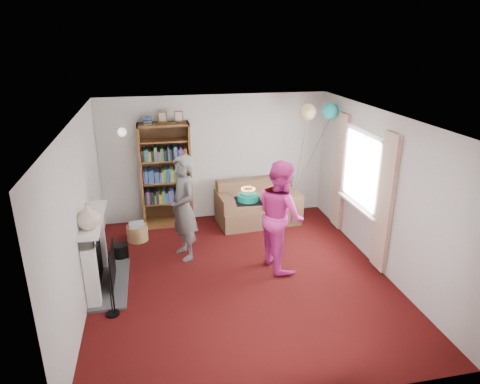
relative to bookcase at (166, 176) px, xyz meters
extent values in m
plane|color=black|center=(1.00, -2.30, -0.99)|extent=(5.00, 5.00, 0.00)
cube|color=silver|center=(1.00, 0.21, 0.26)|extent=(4.50, 0.02, 2.50)
cube|color=silver|center=(-1.26, -2.30, 0.26)|extent=(0.02, 5.00, 2.50)
cube|color=silver|center=(3.26, -2.30, 0.26)|extent=(0.02, 5.00, 2.50)
cube|color=white|center=(1.00, -2.30, 1.51)|extent=(4.50, 5.00, 0.01)
cube|color=#3F3F42|center=(-1.00, -2.10, -0.97)|extent=(0.55, 1.40, 0.04)
cube|color=white|center=(-1.15, -2.65, -0.46)|extent=(0.18, 0.14, 1.06)
cube|color=white|center=(-1.15, -1.55, -0.46)|extent=(0.18, 0.14, 1.06)
cube|color=white|center=(-1.15, -2.10, 0.01)|extent=(0.18, 1.24, 0.16)
cube|color=white|center=(-1.12, -2.10, 0.11)|extent=(0.28, 1.35, 0.05)
cube|color=black|center=(-1.17, -2.10, -0.51)|extent=(0.10, 0.80, 0.86)
cube|color=black|center=(-0.93, -2.10, -0.66)|extent=(0.02, 0.70, 0.60)
cylinder|color=black|center=(-0.90, -2.88, -0.67)|extent=(0.18, 0.18, 0.64)
cylinder|color=black|center=(-0.87, -1.30, -0.86)|extent=(0.26, 0.26, 0.26)
cube|color=white|center=(3.21, -1.70, 1.08)|extent=(0.08, 1.30, 0.08)
cube|color=white|center=(3.21, -1.70, -0.17)|extent=(0.08, 1.30, 0.08)
cube|color=white|center=(3.24, -1.70, 0.46)|extent=(0.01, 1.15, 1.20)
cube|color=white|center=(3.18, -1.70, -0.20)|extent=(0.14, 1.32, 0.04)
cube|color=beige|center=(3.20, -2.52, 0.16)|extent=(0.07, 0.38, 2.20)
cube|color=beige|center=(3.20, -0.88, 0.16)|extent=(0.07, 0.38, 2.20)
cylinder|color=gold|center=(-0.75, 0.15, 0.91)|extent=(0.04, 0.12, 0.04)
sphere|color=white|center=(-0.75, 0.06, 0.89)|extent=(0.16, 0.16, 0.16)
cube|color=#472B14|center=(0.00, 0.16, 0.02)|extent=(0.96, 0.04, 2.03)
cube|color=brown|center=(-0.46, -0.03, 0.02)|extent=(0.04, 0.42, 2.03)
cube|color=brown|center=(0.46, -0.03, 0.02)|extent=(0.04, 0.42, 2.03)
cube|color=brown|center=(0.00, -0.03, 1.02)|extent=(0.96, 0.42, 0.04)
cube|color=brown|center=(0.00, -0.03, -0.94)|extent=(0.96, 0.42, 0.10)
cube|color=brown|center=(0.00, -0.03, -0.51)|extent=(0.88, 0.38, 0.03)
cube|color=brown|center=(0.00, -0.03, -0.08)|extent=(0.88, 0.38, 0.02)
cube|color=brown|center=(0.00, -0.03, 0.34)|extent=(0.88, 0.38, 0.02)
cube|color=brown|center=(0.00, -0.03, 0.72)|extent=(0.88, 0.38, 0.02)
cube|color=maroon|center=(-0.27, -0.05, 1.10)|extent=(0.16, 0.22, 0.12)
cube|color=brown|center=(0.00, 0.02, 1.15)|extent=(0.16, 0.02, 0.20)
cube|color=brown|center=(0.30, 0.02, 1.15)|extent=(0.16, 0.02, 0.20)
cube|color=brown|center=(1.77, -0.30, -0.81)|extent=(1.59, 0.84, 0.37)
cube|color=brown|center=(1.77, 0.00, -0.48)|extent=(1.59, 0.24, 0.65)
cube|color=brown|center=(1.10, -0.30, -0.62)|extent=(0.24, 0.79, 0.51)
cube|color=brown|center=(2.44, -0.30, -0.62)|extent=(0.24, 0.79, 0.51)
cube|color=brown|center=(1.42, -0.38, -0.59)|extent=(0.67, 0.54, 0.12)
cube|color=brown|center=(2.13, -0.38, -0.59)|extent=(0.67, 0.54, 0.12)
cylinder|color=#9E784A|center=(-0.60, -0.65, -0.85)|extent=(0.38, 0.38, 0.29)
cube|color=beige|center=(-0.60, -0.65, -0.68)|extent=(0.27, 0.21, 0.06)
imported|color=black|center=(0.22, -1.43, -0.10)|extent=(0.61, 0.75, 1.78)
imported|color=#D42A89|center=(1.70, -2.04, -0.10)|extent=(0.80, 0.96, 1.78)
cube|color=black|center=(1.21, -1.86, 0.10)|extent=(0.40, 0.40, 0.02)
cylinder|color=#0B846F|center=(1.21, -1.86, 0.16)|extent=(0.33, 0.33, 0.10)
cylinder|color=#0B846F|center=(1.21, -1.86, 0.22)|extent=(0.24, 0.24, 0.04)
cylinder|color=#D15C91|center=(1.31, -1.86, 0.26)|extent=(0.01, 0.01, 0.09)
sphere|color=orange|center=(1.31, -1.86, 0.31)|extent=(0.02, 0.02, 0.02)
cylinder|color=#D15C91|center=(1.30, -1.82, 0.26)|extent=(0.01, 0.01, 0.09)
sphere|color=orange|center=(1.30, -1.82, 0.31)|extent=(0.02, 0.02, 0.02)
cylinder|color=#D15C91|center=(1.28, -1.79, 0.26)|extent=(0.01, 0.01, 0.09)
sphere|color=orange|center=(1.28, -1.79, 0.31)|extent=(0.02, 0.02, 0.02)
cylinder|color=#D15C91|center=(1.25, -1.77, 0.26)|extent=(0.01, 0.01, 0.09)
sphere|color=orange|center=(1.25, -1.77, 0.31)|extent=(0.02, 0.02, 0.02)
cylinder|color=#D15C91|center=(1.21, -1.76, 0.26)|extent=(0.01, 0.01, 0.09)
sphere|color=orange|center=(1.21, -1.76, 0.31)|extent=(0.02, 0.02, 0.02)
cylinder|color=#D15C91|center=(1.17, -1.77, 0.26)|extent=(0.01, 0.01, 0.09)
sphere|color=orange|center=(1.17, -1.77, 0.31)|extent=(0.02, 0.02, 0.02)
cylinder|color=#D15C91|center=(1.14, -1.79, 0.26)|extent=(0.01, 0.01, 0.09)
sphere|color=orange|center=(1.14, -1.79, 0.31)|extent=(0.02, 0.02, 0.02)
cylinder|color=#D15C91|center=(1.12, -1.82, 0.26)|extent=(0.01, 0.01, 0.09)
sphere|color=orange|center=(1.12, -1.82, 0.31)|extent=(0.02, 0.02, 0.02)
cylinder|color=#D15C91|center=(1.11, -1.86, 0.26)|extent=(0.01, 0.01, 0.09)
sphere|color=orange|center=(1.11, -1.86, 0.31)|extent=(0.02, 0.02, 0.02)
cylinder|color=#D15C91|center=(1.12, -1.90, 0.26)|extent=(0.01, 0.01, 0.09)
sphere|color=orange|center=(1.12, -1.90, 0.31)|extent=(0.02, 0.02, 0.02)
cylinder|color=#D15C91|center=(1.14, -1.93, 0.26)|extent=(0.01, 0.01, 0.09)
sphere|color=orange|center=(1.14, -1.93, 0.31)|extent=(0.02, 0.02, 0.02)
cylinder|color=#D15C91|center=(1.17, -1.95, 0.26)|extent=(0.01, 0.01, 0.09)
sphere|color=orange|center=(1.17, -1.95, 0.31)|extent=(0.02, 0.02, 0.02)
cylinder|color=#D15C91|center=(1.21, -1.96, 0.26)|extent=(0.01, 0.01, 0.09)
sphere|color=orange|center=(1.21, -1.96, 0.31)|extent=(0.02, 0.02, 0.02)
cylinder|color=#D15C91|center=(1.25, -1.95, 0.26)|extent=(0.01, 0.01, 0.09)
sphere|color=orange|center=(1.25, -1.95, 0.31)|extent=(0.02, 0.02, 0.02)
cylinder|color=#D15C91|center=(1.28, -1.93, 0.26)|extent=(0.01, 0.01, 0.09)
sphere|color=orange|center=(1.28, -1.93, 0.31)|extent=(0.02, 0.02, 0.02)
cylinder|color=#D15C91|center=(1.30, -1.90, 0.26)|extent=(0.01, 0.01, 0.09)
sphere|color=orange|center=(1.30, -1.90, 0.31)|extent=(0.02, 0.02, 0.02)
sphere|color=#3F3F3F|center=(2.44, -0.50, -0.34)|extent=(0.02, 0.02, 0.02)
sphere|color=#1CACAD|center=(3.10, -0.46, 1.23)|extent=(0.31, 0.31, 0.31)
sphere|color=#E2D68A|center=(2.66, -0.46, 1.23)|extent=(0.31, 0.31, 0.31)
imported|color=beige|center=(-1.12, -2.45, 0.31)|extent=(0.44, 0.44, 0.35)
camera|label=1|loc=(-0.19, -7.99, 2.58)|focal=32.00mm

